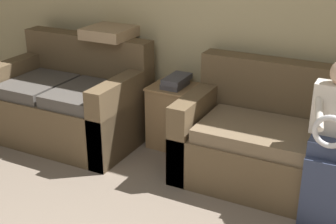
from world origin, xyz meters
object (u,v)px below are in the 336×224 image
couch_main (324,154)px  side_shelf (176,115)px  book_stack (176,81)px  throw_pillow (110,32)px  couch_side (71,104)px  child_left_seated (333,138)px

couch_main → side_shelf: couch_main is taller
book_stack → throw_pillow: 0.81m
side_shelf → throw_pillow: 1.01m
couch_main → throw_pillow: throw_pillow is taller
couch_main → throw_pillow: size_ratio=5.29×
couch_main → couch_side: (-2.39, -0.08, 0.02)m
couch_main → child_left_seated: child_left_seated is taller
couch_main → book_stack: (-1.39, 0.21, 0.31)m
child_left_seated → throw_pillow: bearing=164.8°
side_shelf → couch_main: bearing=-8.8°
couch_side → throw_pillow: (0.28, 0.32, 0.67)m
couch_main → couch_side: 2.39m
couch_side → couch_main: bearing=2.0°
couch_side → side_shelf: (0.99, 0.30, -0.04)m
child_left_seated → side_shelf: (-1.47, 0.58, -0.33)m
couch_main → side_shelf: 1.41m
child_left_seated → side_shelf: 1.62m
couch_side → child_left_seated: bearing=-6.4°
couch_main → book_stack: bearing=171.4°
book_stack → side_shelf: bearing=117.8°
side_shelf → book_stack: (0.00, -0.01, 0.34)m
side_shelf → book_stack: 0.34m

